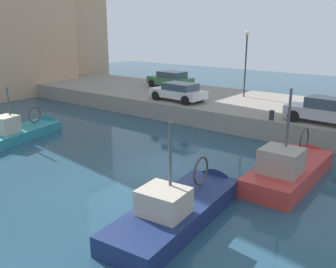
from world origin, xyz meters
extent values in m
plane|color=navy|center=(0.00, 0.00, 0.00)|extent=(80.00, 80.00, 0.00)
cube|color=gray|center=(11.50, 0.00, 0.60)|extent=(9.00, 56.00, 1.20)
cube|color=#BC3833|center=(2.26, -5.03, 0.00)|extent=(5.69, 2.10, 1.50)
cone|color=#BC3833|center=(5.45, -4.99, 0.00)|extent=(0.92, 1.84, 1.83)
cube|color=#B2A893|center=(2.26, -5.03, 0.68)|extent=(5.46, 1.93, 0.08)
cube|color=gray|center=(1.14, -5.04, 1.22)|extent=(1.41, 1.52, 1.01)
cylinder|color=#4C4C51|center=(1.56, -5.04, 2.35)|extent=(0.10, 0.10, 3.36)
torus|color=#3F3833|center=(3.85, -5.01, 1.38)|extent=(1.20, 0.09, 1.20)
sphere|color=white|center=(0.55, -3.93, 0.23)|extent=(0.32, 0.32, 0.32)
cube|color=teal|center=(-1.49, 9.65, 0.00)|extent=(5.66, 3.12, 1.12)
cone|color=teal|center=(1.46, 10.34, 0.00)|extent=(1.28, 1.91, 1.76)
cube|color=#B2A893|center=(-1.49, 9.65, 0.51)|extent=(5.42, 2.92, 0.08)
cube|color=#B7AD99|center=(-2.15, 9.49, 1.03)|extent=(1.40, 1.34, 0.96)
cylinder|color=#4C4C51|center=(-1.81, 9.57, 1.79)|extent=(0.10, 0.10, 2.57)
torus|color=#3F3833|center=(-0.03, 9.99, 1.13)|extent=(1.02, 0.31, 1.03)
cube|color=navy|center=(-3.41, -3.34, 0.00)|extent=(6.21, 2.57, 1.33)
cone|color=navy|center=(-0.06, -3.01, 0.00)|extent=(1.07, 1.88, 1.80)
cube|color=#B2A893|center=(-3.41, -3.34, 0.60)|extent=(5.95, 2.39, 0.08)
cube|color=#B7AD99|center=(-4.19, -3.41, 1.06)|extent=(1.38, 1.56, 0.84)
cylinder|color=#4C4C51|center=(-3.81, -3.38, 2.07)|extent=(0.10, 0.10, 2.94)
torus|color=#3F3833|center=(-1.73, -3.18, 1.25)|extent=(1.09, 0.18, 1.09)
sphere|color=white|center=(-5.32, -2.42, 0.20)|extent=(0.32, 0.32, 0.32)
cube|color=silver|center=(8.63, 5.53, 1.74)|extent=(2.00, 4.16, 0.54)
cube|color=#384756|center=(8.61, 5.33, 2.25)|extent=(1.67, 2.37, 0.48)
cylinder|color=black|center=(7.86, 6.97, 1.52)|extent=(0.26, 0.65, 0.64)
cylinder|color=black|center=(9.58, 6.85, 1.52)|extent=(0.26, 0.65, 0.64)
cylinder|color=black|center=(7.67, 4.22, 1.52)|extent=(0.26, 0.65, 0.64)
cylinder|color=black|center=(9.39, 4.10, 1.52)|extent=(0.26, 0.65, 0.64)
cube|color=#387547|center=(13.10, 9.71, 1.78)|extent=(1.99, 4.06, 0.63)
cube|color=#384756|center=(13.09, 9.51, 2.34)|extent=(1.69, 2.30, 0.49)
cylinder|color=black|center=(12.28, 11.10, 1.52)|extent=(0.25, 0.65, 0.64)
cylinder|color=black|center=(14.07, 11.01, 1.52)|extent=(0.25, 0.65, 0.64)
cylinder|color=black|center=(12.14, 8.41, 1.52)|extent=(0.25, 0.65, 0.64)
cylinder|color=black|center=(13.93, 8.31, 1.52)|extent=(0.25, 0.65, 0.64)
cube|color=#B7B7BC|center=(8.48, -4.53, 1.76)|extent=(1.94, 4.11, 0.58)
cube|color=#384756|center=(8.47, -4.73, 2.34)|extent=(1.64, 2.33, 0.58)
cylinder|color=black|center=(7.68, -3.12, 1.52)|extent=(0.25, 0.65, 0.64)
cylinder|color=black|center=(9.42, -3.20, 1.52)|extent=(0.25, 0.65, 0.64)
cylinder|color=#2D2D33|center=(7.35, -2.00, 1.48)|extent=(0.28, 0.28, 0.55)
cylinder|color=#38383D|center=(13.00, 2.59, 3.45)|extent=(0.12, 0.12, 4.50)
sphere|color=#F2EACC|center=(13.00, 2.59, 5.85)|extent=(0.36, 0.36, 0.36)
cube|color=tan|center=(14.86, 26.68, 6.57)|extent=(7.82, 6.57, 13.14)
camera|label=1|loc=(-12.34, -9.96, 6.28)|focal=39.68mm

